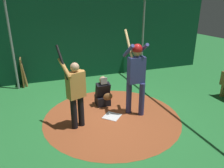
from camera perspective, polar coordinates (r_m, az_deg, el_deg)
The scene contains 9 objects.
ground_plane at distance 5.92m, azimuth 0.00°, elevation -8.63°, with size 27.10×27.10×0.00m, color #287A38.
dirt_circle at distance 5.91m, azimuth 0.00°, elevation -8.60°, with size 3.65×3.65×0.01m, color #9E4C28.
home_plate at distance 5.91m, azimuth 0.00°, elevation -8.53°, with size 0.42×0.42×0.01m, color white.
batter at distance 5.64m, azimuth 6.37°, elevation 3.12°, with size 0.68×0.49×2.26m.
catcher at distance 6.40m, azimuth -2.36°, elevation -2.72°, with size 0.58×0.40×0.92m.
visitor at distance 5.13m, azimuth -9.55°, elevation -1.88°, with size 0.53×0.60×2.02m.
back_wall at distance 8.67m, azimuth -8.39°, elevation 13.28°, with size 0.23×11.10×3.57m.
cage_frame at distance 5.20m, azimuth 0.00°, elevation 12.70°, with size 6.18×4.98×3.06m.
bat_rack at distance 8.53m, azimuth -22.49°, elevation 2.78°, with size 0.58×0.18×1.05m.
Camera 1 is at (4.84, -1.77, 2.91)m, focal length 34.56 mm.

